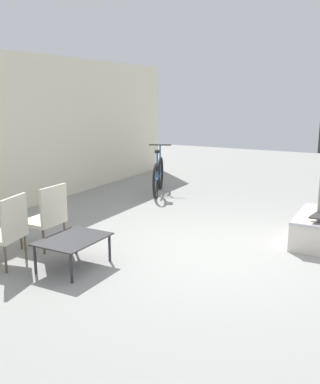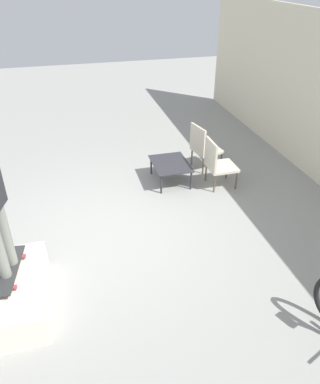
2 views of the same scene
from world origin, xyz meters
TOP-DOWN VIEW (x-y plane):
  - ground_plane at (0.00, 0.00)m, footprint 24.00×24.00m
  - coffee_table at (-1.37, 1.52)m, footprint 0.89×0.68m
  - patio_chair_left at (-1.73, 2.31)m, footprint 0.62×0.62m
  - patio_chair_right at (-0.98, 2.31)m, footprint 0.52×0.52m
  - bicycle at (2.96, 2.62)m, footprint 1.64×0.75m

SIDE VIEW (x-z plane):
  - ground_plane at x=0.00m, z-range 0.00..0.00m
  - coffee_table at x=-1.37m, z-range 0.16..0.55m
  - bicycle at x=2.96m, z-range -0.13..0.95m
  - patio_chair_left at x=-1.73m, z-range 0.03..0.97m
  - patio_chair_right at x=-0.98m, z-range 0.03..0.97m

